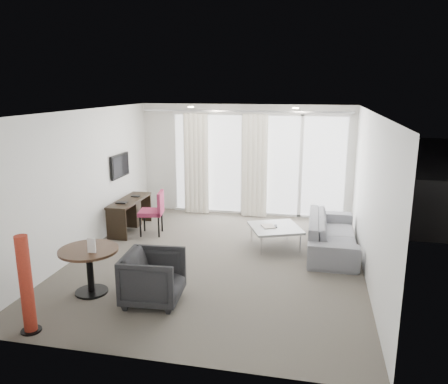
% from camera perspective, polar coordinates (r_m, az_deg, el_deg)
% --- Properties ---
extents(floor, '(5.00, 6.00, 0.00)m').
position_cam_1_polar(floor, '(7.84, -0.92, -8.86)').
color(floor, '#544F46').
rests_on(floor, ground).
extents(ceiling, '(5.00, 6.00, 0.00)m').
position_cam_1_polar(ceiling, '(7.25, -1.00, 10.48)').
color(ceiling, white).
rests_on(ceiling, ground).
extents(wall_left, '(0.00, 6.00, 2.60)m').
position_cam_1_polar(wall_left, '(8.35, -17.93, 1.23)').
color(wall_left, silver).
rests_on(wall_left, ground).
extents(wall_right, '(0.00, 6.00, 2.60)m').
position_cam_1_polar(wall_right, '(7.31, 18.51, -0.53)').
color(wall_right, silver).
rests_on(wall_right, ground).
extents(wall_front, '(5.00, 0.00, 2.60)m').
position_cam_1_polar(wall_front, '(4.69, -9.29, -7.82)').
color(wall_front, silver).
rests_on(wall_front, ground).
extents(window_panel, '(4.00, 0.02, 2.38)m').
position_cam_1_polar(window_panel, '(10.29, 4.42, 3.53)').
color(window_panel, white).
rests_on(window_panel, ground).
extents(window_frame, '(4.10, 0.06, 2.44)m').
position_cam_1_polar(window_frame, '(10.27, 4.40, 3.52)').
color(window_frame, white).
rests_on(window_frame, ground).
extents(curtain_left, '(0.60, 0.20, 2.38)m').
position_cam_1_polar(curtain_left, '(10.42, -3.65, 3.67)').
color(curtain_left, white).
rests_on(curtain_left, ground).
extents(curtain_right, '(0.60, 0.20, 2.38)m').
position_cam_1_polar(curtain_right, '(10.13, 4.01, 3.38)').
color(curtain_right, white).
rests_on(curtain_right, ground).
extents(curtain_track, '(4.80, 0.04, 0.04)m').
position_cam_1_polar(curtain_track, '(10.02, 2.69, 10.49)').
color(curtain_track, '#B2B2B7').
rests_on(curtain_track, ceiling).
extents(downlight_a, '(0.12, 0.12, 0.02)m').
position_cam_1_polar(downlight_a, '(9.03, -4.35, 11.01)').
color(downlight_a, '#FFE0B2').
rests_on(downlight_a, ceiling).
extents(downlight_b, '(0.12, 0.12, 0.02)m').
position_cam_1_polar(downlight_b, '(8.67, 9.33, 10.76)').
color(downlight_b, '#FFE0B2').
rests_on(downlight_b, ceiling).
extents(desk, '(0.44, 1.42, 0.66)m').
position_cam_1_polar(desk, '(9.53, -12.16, -2.92)').
color(desk, black).
rests_on(desk, floor).
extents(tv, '(0.05, 0.80, 0.50)m').
position_cam_1_polar(tv, '(9.58, -13.45, 3.35)').
color(tv, black).
rests_on(tv, wall_left).
extents(desk_chair, '(0.57, 0.55, 0.92)m').
position_cam_1_polar(desk_chair, '(9.13, -9.52, -2.71)').
color(desk_chair, '#912648').
rests_on(desk_chair, floor).
extents(round_table, '(1.09, 1.09, 0.69)m').
position_cam_1_polar(round_table, '(6.84, -17.08, -9.83)').
color(round_table, '#382417').
rests_on(round_table, floor).
extents(menu_card, '(0.12, 0.02, 0.22)m').
position_cam_1_polar(menu_card, '(6.55, -16.87, -7.36)').
color(menu_card, white).
rests_on(menu_card, round_table).
extents(red_lamp, '(0.32, 0.32, 1.27)m').
position_cam_1_polar(red_lamp, '(5.98, -24.44, -10.96)').
color(red_lamp, maroon).
rests_on(red_lamp, floor).
extents(tub_armchair, '(0.87, 0.85, 0.74)m').
position_cam_1_polar(tub_armchair, '(6.36, -9.20, -10.97)').
color(tub_armchair, black).
rests_on(tub_armchair, floor).
extents(coffee_table, '(1.17, 1.17, 0.40)m').
position_cam_1_polar(coffee_table, '(8.44, 6.68, -5.83)').
color(coffee_table, gray).
rests_on(coffee_table, floor).
extents(remote, '(0.07, 0.15, 0.02)m').
position_cam_1_polar(remote, '(8.39, 6.77, -4.79)').
color(remote, black).
rests_on(remote, coffee_table).
extents(magazine, '(0.28, 0.31, 0.01)m').
position_cam_1_polar(magazine, '(8.38, 5.79, -4.79)').
color(magazine, gray).
rests_on(magazine, coffee_table).
extents(sofa, '(0.87, 2.22, 0.65)m').
position_cam_1_polar(sofa, '(8.44, 13.94, -5.27)').
color(sofa, slate).
rests_on(sofa, floor).
extents(terrace_slab, '(5.60, 3.00, 0.12)m').
position_cam_1_polar(terrace_slab, '(12.03, 5.28, -1.14)').
color(terrace_slab, '#4D4D50').
rests_on(terrace_slab, ground).
extents(rattan_chair_a, '(0.67, 0.67, 0.86)m').
position_cam_1_polar(rattan_chair_a, '(11.55, 6.90, 0.70)').
color(rattan_chair_a, brown).
rests_on(rattan_chair_a, terrace_slab).
extents(rattan_chair_b, '(0.74, 0.74, 0.82)m').
position_cam_1_polar(rattan_chair_b, '(12.22, 11.61, 1.14)').
color(rattan_chair_b, brown).
rests_on(rattan_chair_b, terrace_slab).
extents(rattan_table, '(0.56, 0.56, 0.46)m').
position_cam_1_polar(rattan_table, '(12.03, 12.75, -0.01)').
color(rattan_table, brown).
rests_on(rattan_table, terrace_slab).
extents(balustrade, '(5.50, 0.06, 1.05)m').
position_cam_1_polar(balustrade, '(13.31, 6.08, 2.75)').
color(balustrade, '#B2B2B7').
rests_on(balustrade, terrace_slab).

